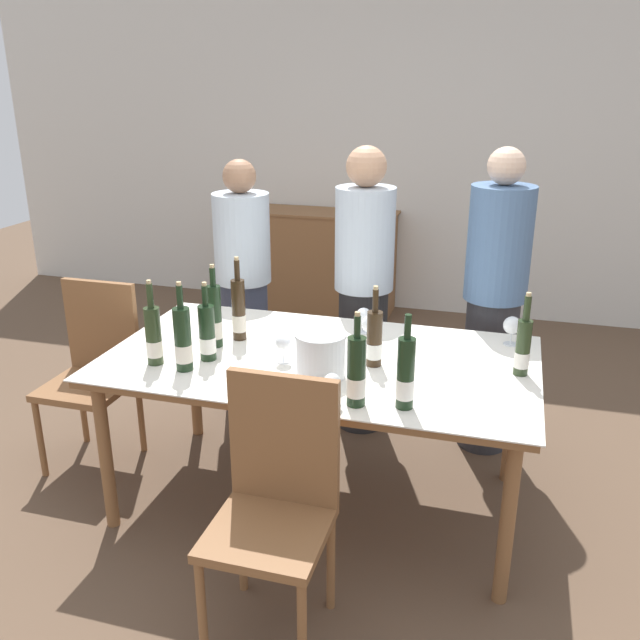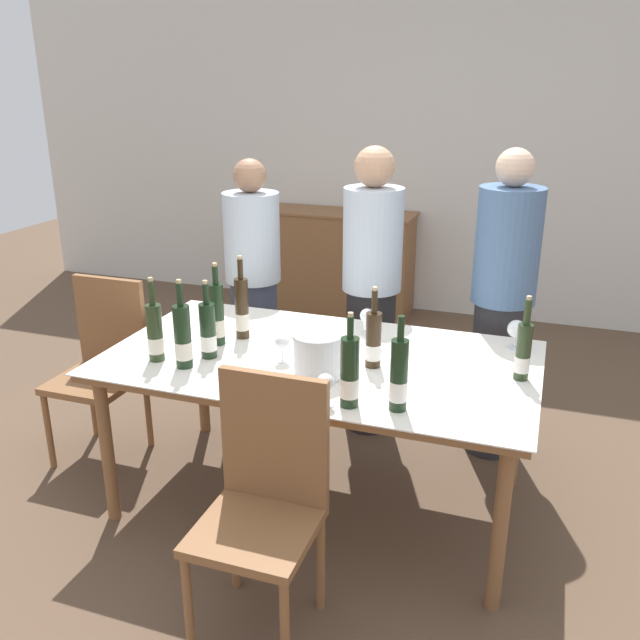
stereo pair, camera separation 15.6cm
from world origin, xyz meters
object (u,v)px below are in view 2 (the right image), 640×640
object	(u,v)px
wine_bottle_6	(373,341)
wine_bottle_8	(242,310)
wine_glass_3	(282,343)
person_host	(254,290)
wine_bottle_2	(523,352)
chair_near_front	(265,492)
wine_bottle_0	(183,338)
wine_bottle_4	(399,377)
person_guest_right	(502,309)
wine_bottle_3	(217,316)
wine_glass_1	(325,384)
dining_table	(320,369)
wine_bottle_5	(350,374)
wine_glass_0	(373,325)
wine_bottle_1	(155,333)
wine_glass_4	(367,317)
wine_glass_2	(516,330)
wine_bottle_7	(208,332)
sideboard_cabinet	(338,261)
person_guest_left	(371,294)
chair_left_end	(103,358)
ice_bucket	(318,354)

from	to	relation	value
wine_bottle_6	wine_bottle_8	xyz separation A→B (m)	(-0.69, 0.13, 0.02)
wine_glass_3	person_host	distance (m)	1.12
wine_bottle_2	chair_near_front	bearing A→B (deg)	-135.14
person_host	wine_bottle_0	bearing A→B (deg)	-80.60
wine_bottle_4	person_guest_right	world-z (taller)	person_guest_right
chair_near_front	person_guest_right	world-z (taller)	person_guest_right
wine_bottle_0	wine_bottle_4	world-z (taller)	wine_bottle_0
wine_bottle_3	person_guest_right	world-z (taller)	person_guest_right
wine_bottle_4	chair_near_front	distance (m)	0.66
wine_bottle_4	wine_bottle_8	distance (m)	1.02
wine_glass_1	dining_table	bearing A→B (deg)	111.68
person_host	wine_bottle_5	bearing A→B (deg)	-52.10
wine_bottle_6	chair_near_front	bearing A→B (deg)	-105.05
wine_glass_0	wine_bottle_1	bearing A→B (deg)	-150.80
wine_glass_1	person_host	distance (m)	1.58
wine_bottle_5	wine_glass_4	xyz separation A→B (m)	(-0.15, 0.78, -0.04)
chair_near_front	person_host	size ratio (longest dim) A/B	0.63
wine_bottle_5	wine_glass_2	world-z (taller)	wine_bottle_5
wine_bottle_3	wine_bottle_5	size ratio (longest dim) A/B	1.04
wine_bottle_7	chair_near_front	world-z (taller)	wine_bottle_7
wine_bottle_6	wine_glass_3	xyz separation A→B (m)	(-0.40, -0.08, -0.03)
sideboard_cabinet	wine_glass_1	distance (m)	3.45
wine_bottle_4	person_guest_left	size ratio (longest dim) A/B	0.23
wine_glass_1	chair_near_front	distance (m)	0.46
wine_bottle_3	chair_left_end	distance (m)	0.85
sideboard_cabinet	wine_bottle_4	bearing A→B (deg)	-68.41
dining_table	ice_bucket	distance (m)	0.27
chair_left_end	person_guest_left	distance (m)	1.51
wine_bottle_5	wine_bottle_8	distance (m)	0.88
wine_glass_2	chair_near_front	distance (m)	1.44
wine_glass_0	wine_bottle_0	bearing A→B (deg)	-144.41
dining_table	chair_near_front	bearing A→B (deg)	-85.98
wine_bottle_6	person_guest_left	size ratio (longest dim) A/B	0.22
wine_bottle_1	chair_left_end	world-z (taller)	wine_bottle_1
wine_bottle_4	chair_near_front	xyz separation A→B (m)	(-0.40, -0.38, -0.36)
sideboard_cabinet	person_guest_right	size ratio (longest dim) A/B	0.80
wine_bottle_1	person_guest_right	bearing A→B (deg)	36.95
chair_left_end	chair_near_front	world-z (taller)	chair_near_front
wine_bottle_1	wine_bottle_8	xyz separation A→B (m)	(0.25, 0.38, 0.01)
chair_left_end	person_guest_right	bearing A→B (deg)	19.34
wine_bottle_5	wine_bottle_8	xyz separation A→B (m)	(-0.71, 0.53, 0.01)
dining_table	wine_glass_1	bearing A→B (deg)	-68.32
wine_bottle_7	chair_near_front	xyz separation A→B (m)	(0.53, -0.60, -0.34)
wine_glass_2	wine_glass_3	size ratio (longest dim) A/B	1.09
wine_bottle_6	wine_glass_3	size ratio (longest dim) A/B	2.83
wine_bottle_0	wine_bottle_8	size ratio (longest dim) A/B	0.97
wine_bottle_4	wine_glass_2	xyz separation A→B (m)	(0.38, 0.79, -0.04)
wine_bottle_1	wine_glass_4	xyz separation A→B (m)	(0.81, 0.64, -0.04)
sideboard_cabinet	wine_glass_2	size ratio (longest dim) A/B	9.46
wine_bottle_2	wine_bottle_7	size ratio (longest dim) A/B	1.01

